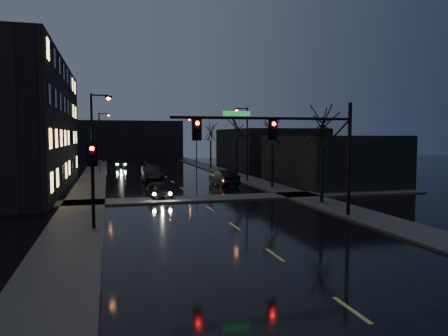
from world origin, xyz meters
TOP-DOWN VIEW (x-y plane):
  - ground at (0.00, 0.00)m, footprint 160.00×160.00m
  - sidewalk_left at (-8.50, 35.00)m, footprint 3.00×140.00m
  - sidewalk_right at (8.50, 35.00)m, footprint 3.00×140.00m
  - sidewalk_cross at (0.00, 18.50)m, footprint 40.00×3.00m
  - commercial_right_near at (15.50, 26.00)m, footprint 10.00×14.00m
  - commercial_right_far at (17.00, 48.00)m, footprint 12.00×18.00m
  - far_block at (-3.00, 78.00)m, footprint 22.00×10.00m
  - signal_mast at (3.85, 9.00)m, footprint 11.11×0.41m
  - signal_pole_left at (-7.50, 8.99)m, footprint 0.35×0.41m
  - tree_near at (8.40, 14.00)m, footprint 3.52×3.52m
  - tree_mid_a at (8.40, 24.00)m, footprint 3.30×3.30m
  - tree_mid_b at (8.40, 36.00)m, footprint 3.74×3.74m
  - tree_far at (8.40, 50.00)m, footprint 3.43×3.43m
  - streetlight_l_near at (-7.58, 18.00)m, footprint 1.53×0.28m
  - streetlight_l_far at (-7.58, 45.00)m, footprint 1.53×0.28m
  - streetlight_r_mid at (7.58, 30.00)m, footprint 1.53×0.28m
  - streetlight_r_far at (7.58, 58.00)m, footprint 1.53×0.28m
  - oncoming_car_a at (-2.84, 19.85)m, footprint 1.99×4.14m
  - oncoming_car_b at (-2.23, 33.04)m, footprint 1.86×5.16m
  - oncoming_car_c at (-1.80, 35.61)m, footprint 2.19×4.62m
  - oncoming_car_d at (-4.86, 55.62)m, footprint 1.85×4.41m
  - lead_car at (4.53, 27.45)m, footprint 2.13×4.97m

SIDE VIEW (x-z plane):
  - ground at x=0.00m, z-range 0.00..0.00m
  - sidewalk_left at x=-8.50m, z-range 0.00..0.12m
  - sidewalk_right at x=8.50m, z-range 0.00..0.12m
  - sidewalk_cross at x=0.00m, z-range 0.00..0.12m
  - oncoming_car_d at x=-4.86m, z-range 0.00..1.27m
  - oncoming_car_c at x=-1.80m, z-range 0.00..1.27m
  - oncoming_car_a at x=-2.84m, z-range 0.00..1.36m
  - lead_car at x=4.53m, z-range 0.00..1.59m
  - oncoming_car_b at x=-2.23m, z-range 0.00..1.69m
  - commercial_right_near at x=15.50m, z-range 0.00..5.00m
  - commercial_right_far at x=17.00m, z-range 0.00..6.00m
  - signal_pole_left at x=-7.50m, z-range 0.75..5.27m
  - far_block at x=-3.00m, z-range 0.00..8.00m
  - streetlight_l_near at x=-7.58m, z-range 0.77..8.77m
  - streetlight_l_far at x=-7.58m, z-range 0.77..8.77m
  - streetlight_r_mid at x=7.58m, z-range 0.77..8.77m
  - streetlight_r_far at x=7.58m, z-range 0.77..8.77m
  - signal_mast at x=3.85m, z-range 1.37..8.37m
  - tree_mid_a at x=8.40m, z-range 2.04..9.61m
  - tree_far at x=8.40m, z-range 2.12..10.00m
  - tree_near at x=8.40m, z-range 2.18..10.26m
  - tree_mid_b at x=8.40m, z-range 2.32..10.90m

